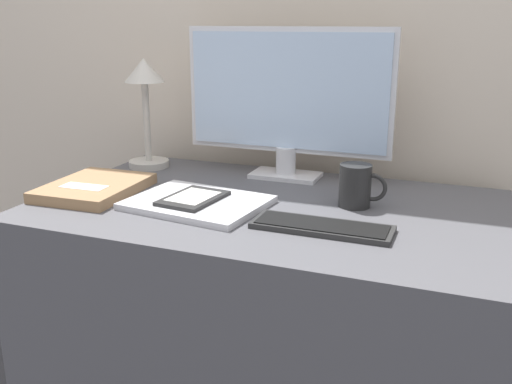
# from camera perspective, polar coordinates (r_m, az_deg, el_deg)

# --- Properties ---
(wall_back) EXTENTS (3.60, 0.05, 2.40)m
(wall_back) POSITION_cam_1_polar(r_m,az_deg,el_deg) (1.74, 6.38, 18.00)
(wall_back) COLOR beige
(wall_back) RESTS_ON ground_plane
(desk) EXTENTS (1.12, 0.68, 0.73)m
(desk) POSITION_cam_1_polar(r_m,az_deg,el_deg) (1.55, 1.12, -14.13)
(desk) COLOR #4C4C51
(desk) RESTS_ON ground_plane
(monitor) EXTENTS (0.59, 0.11, 0.42)m
(monitor) POSITION_cam_1_polar(r_m,az_deg,el_deg) (1.59, 3.13, 9.29)
(monitor) COLOR silver
(monitor) RESTS_ON desk
(keyboard) EXTENTS (0.30, 0.10, 0.01)m
(keyboard) POSITION_cam_1_polar(r_m,az_deg,el_deg) (1.23, 6.61, -3.47)
(keyboard) COLOR #282828
(keyboard) RESTS_ON desk
(laptop) EXTENTS (0.34, 0.28, 0.02)m
(laptop) POSITION_cam_1_polar(r_m,az_deg,el_deg) (1.39, -5.87, -1.08)
(laptop) COLOR #BCBCC1
(laptop) RESTS_ON desk
(ereader) EXTENTS (0.13, 0.18, 0.01)m
(ereader) POSITION_cam_1_polar(r_m,az_deg,el_deg) (1.38, -6.32, -0.61)
(ereader) COLOR black
(ereader) RESTS_ON laptop
(desk_lamp) EXTENTS (0.12, 0.12, 0.33)m
(desk_lamp) POSITION_cam_1_polar(r_m,az_deg,el_deg) (1.74, -11.01, 9.46)
(desk_lamp) COLOR #BCB7AD
(desk_lamp) RESTS_ON desk
(notebook) EXTENTS (0.22, 0.29, 0.03)m
(notebook) POSITION_cam_1_polar(r_m,az_deg,el_deg) (1.54, -15.85, 0.42)
(notebook) COLOR #93704C
(notebook) RESTS_ON desk
(coffee_mug) EXTENTS (0.11, 0.08, 0.10)m
(coffee_mug) POSITION_cam_1_polar(r_m,az_deg,el_deg) (1.38, 10.00, 0.62)
(coffee_mug) COLOR black
(coffee_mug) RESTS_ON desk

